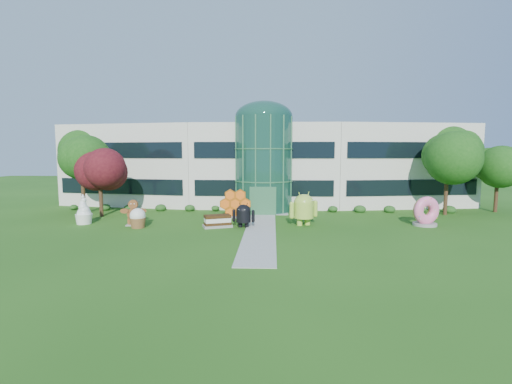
# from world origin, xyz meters

# --- Properties ---
(ground) EXTENTS (140.00, 140.00, 0.00)m
(ground) POSITION_xyz_m (0.00, 0.00, 0.00)
(ground) COLOR #215114
(ground) RESTS_ON ground
(building) EXTENTS (46.00, 15.00, 9.30)m
(building) POSITION_xyz_m (0.00, 18.00, 4.65)
(building) COLOR beige
(building) RESTS_ON ground
(atrium) EXTENTS (6.00, 6.00, 9.80)m
(atrium) POSITION_xyz_m (0.00, 12.00, 4.90)
(atrium) COLOR #194738
(atrium) RESTS_ON ground
(walkway) EXTENTS (2.40, 20.00, 0.04)m
(walkway) POSITION_xyz_m (0.00, 2.00, 0.02)
(walkway) COLOR #9E9E93
(walkway) RESTS_ON ground
(tree_red) EXTENTS (4.00, 4.00, 6.00)m
(tree_red) POSITION_xyz_m (-15.50, 7.50, 3.00)
(tree_red) COLOR #3F0C14
(tree_red) RESTS_ON ground
(trees_backdrop) EXTENTS (52.00, 8.00, 8.40)m
(trees_backdrop) POSITION_xyz_m (0.00, 13.00, 4.20)
(trees_backdrop) COLOR #184A12
(trees_backdrop) RESTS_ON ground
(android_green) EXTENTS (3.24, 2.78, 3.10)m
(android_green) POSITION_xyz_m (3.58, 4.04, 1.55)
(android_green) COLOR #A4CC41
(android_green) RESTS_ON ground
(android_black) EXTENTS (2.14, 1.61, 2.22)m
(android_black) POSITION_xyz_m (-1.43, 2.88, 1.11)
(android_black) COLOR black
(android_black) RESTS_ON ground
(donut) EXTENTS (2.65, 1.84, 2.51)m
(donut) POSITION_xyz_m (13.77, 4.32, 1.25)
(donut) COLOR #E0557D
(donut) RESTS_ON ground
(gingerbread) EXTENTS (2.48, 1.16, 2.21)m
(gingerbread) POSITION_xyz_m (-10.75, 3.27, 1.10)
(gingerbread) COLOR brown
(gingerbread) RESTS_ON ground
(ice_cream_sandwich) EXTENTS (2.59, 1.91, 1.04)m
(ice_cream_sandwich) POSITION_xyz_m (-3.57, 2.83, 0.52)
(ice_cream_sandwich) COLOR #321E0B
(ice_cream_sandwich) RESTS_ON ground
(honeycomb) EXTENTS (3.16, 1.30, 2.43)m
(honeycomb) POSITION_xyz_m (-2.55, 7.40, 1.22)
(honeycomb) COLOR orange
(honeycomb) RESTS_ON ground
(froyo) EXTENTS (1.66, 1.66, 2.57)m
(froyo) POSITION_xyz_m (-15.29, 3.76, 1.29)
(froyo) COLOR white
(froyo) RESTS_ON ground
(cupcake) EXTENTS (1.80, 1.80, 1.63)m
(cupcake) POSITION_xyz_m (-10.03, 2.30, 0.81)
(cupcake) COLOR white
(cupcake) RESTS_ON ground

